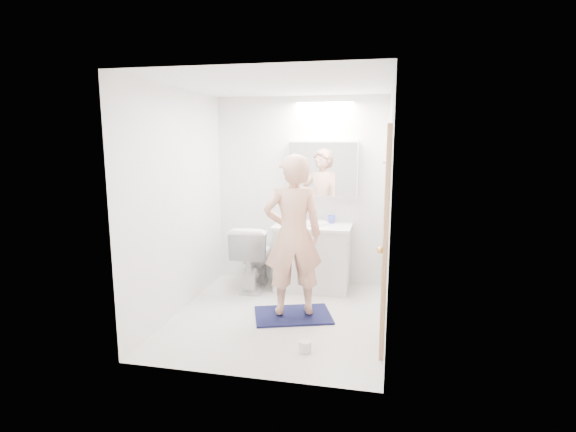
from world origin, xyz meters
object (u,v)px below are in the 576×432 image
(toilet, at_px, (254,256))
(medicine_cabinet, at_px, (323,169))
(soap_bottle_b, at_px, (301,215))
(toothbrush_cup, at_px, (332,219))
(toilet_paper_roll, at_px, (305,346))
(soap_bottle_a, at_px, (288,213))
(person, at_px, (293,235))
(vanity_cabinet, at_px, (313,258))

(toilet, bearing_deg, medicine_cabinet, -161.91)
(soap_bottle_b, relative_size, toothbrush_cup, 1.72)
(soap_bottle_b, xyz_separation_m, toilet_paper_roll, (0.38, -1.87, -0.86))
(soap_bottle_a, distance_m, soap_bottle_b, 0.17)
(person, relative_size, toothbrush_cup, 16.16)
(soap_bottle_a, relative_size, toilet_paper_roll, 2.01)
(medicine_cabinet, height_order, toilet_paper_roll, medicine_cabinet)
(soap_bottle_b, height_order, toothbrush_cup, soap_bottle_b)
(person, xyz_separation_m, soap_bottle_b, (-0.12, 1.11, 0.02))
(soap_bottle_b, bearing_deg, person, -83.89)
(vanity_cabinet, distance_m, toilet_paper_roll, 1.74)
(vanity_cabinet, xyz_separation_m, soap_bottle_a, (-0.34, 0.15, 0.54))
(soap_bottle_a, bearing_deg, toothbrush_cup, 1.03)
(medicine_cabinet, bearing_deg, toilet, -158.44)
(person, bearing_deg, toothbrush_cup, -122.51)
(vanity_cabinet, height_order, person, person)
(person, distance_m, soap_bottle_a, 1.12)
(medicine_cabinet, relative_size, toilet_paper_roll, 8.00)
(medicine_cabinet, relative_size, toilet, 1.08)
(toilet, bearing_deg, toilet_paper_roll, 117.27)
(soap_bottle_a, xyz_separation_m, soap_bottle_b, (0.16, 0.03, -0.02))
(soap_bottle_a, relative_size, toothbrush_cup, 2.13)
(person, xyz_separation_m, soap_bottle_a, (-0.28, 1.08, 0.04))
(toilet, height_order, toilet_paper_roll, toilet)
(soap_bottle_a, height_order, toilet_paper_roll, soap_bottle_a)
(person, relative_size, soap_bottle_b, 9.39)
(vanity_cabinet, bearing_deg, person, -93.95)
(toothbrush_cup, bearing_deg, vanity_cabinet, -143.00)
(soap_bottle_b, bearing_deg, soap_bottle_a, -169.47)
(vanity_cabinet, bearing_deg, toilet_paper_roll, -83.22)
(soap_bottle_a, xyz_separation_m, toothbrush_cup, (0.56, 0.01, -0.06))
(soap_bottle_b, distance_m, toothbrush_cup, 0.40)
(vanity_cabinet, xyz_separation_m, medicine_cabinet, (0.09, 0.21, 1.11))
(vanity_cabinet, relative_size, soap_bottle_b, 5.03)
(toothbrush_cup, bearing_deg, soap_bottle_b, 177.11)
(soap_bottle_a, bearing_deg, medicine_cabinet, 7.93)
(soap_bottle_b, distance_m, toilet_paper_roll, 2.09)
(vanity_cabinet, bearing_deg, soap_bottle_b, 135.53)
(vanity_cabinet, distance_m, soap_bottle_a, 0.66)
(soap_bottle_b, height_order, toilet_paper_roll, soap_bottle_b)
(medicine_cabinet, xyz_separation_m, toilet, (-0.82, -0.33, -1.09))
(vanity_cabinet, height_order, toilet_paper_roll, vanity_cabinet)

